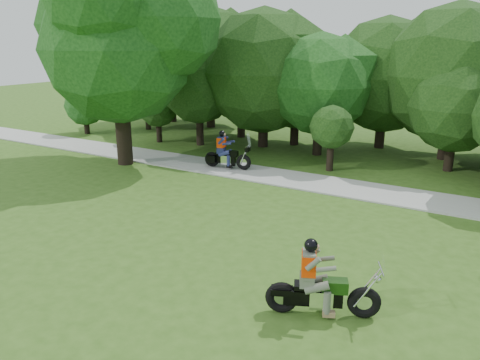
% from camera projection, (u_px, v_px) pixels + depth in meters
% --- Properties ---
extents(ground, '(100.00, 100.00, 0.00)m').
position_uv_depth(ground, '(264.00, 285.00, 10.70)').
color(ground, '#315518').
rests_on(ground, ground).
extents(walkway, '(60.00, 2.20, 0.06)m').
position_uv_depth(walkway, '(365.00, 191.00, 17.29)').
color(walkway, '#9C9C97').
rests_on(walkway, ground).
extents(tree_line, '(40.39, 11.50, 7.58)m').
position_uv_depth(tree_line, '(437.00, 81.00, 20.94)').
color(tree_line, black).
rests_on(tree_line, ground).
extents(big_tree_west, '(8.64, 6.56, 9.96)m').
position_uv_depth(big_tree_west, '(121.00, 31.00, 19.82)').
color(big_tree_west, black).
rests_on(big_tree_west, ground).
extents(chopper_motorcycle, '(2.25, 1.29, 1.67)m').
position_uv_depth(chopper_motorcycle, '(317.00, 287.00, 9.39)').
color(chopper_motorcycle, black).
rests_on(chopper_motorcycle, ground).
extents(touring_motorcycle, '(2.14, 0.88, 1.63)m').
position_uv_depth(touring_motorcycle, '(225.00, 155.00, 20.08)').
color(touring_motorcycle, black).
rests_on(touring_motorcycle, walkway).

